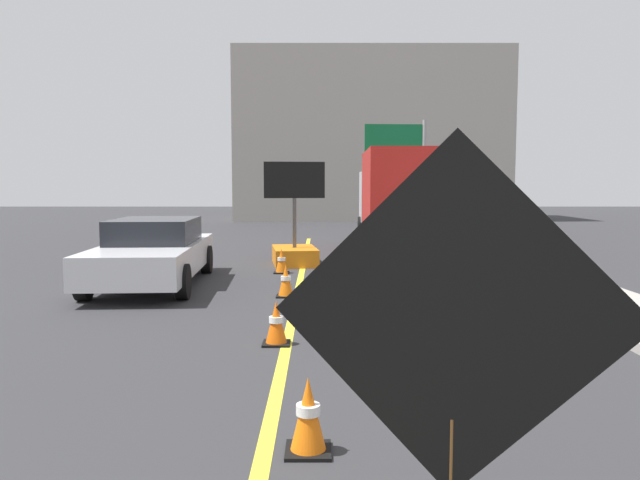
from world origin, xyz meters
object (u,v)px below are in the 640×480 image
at_px(arrow_board_trailer, 297,246).
at_px(traffic_cone_far_lane, 289,281).
at_px(traffic_cone_near_sign, 311,416).
at_px(roadwork_sign, 457,326).
at_px(box_truck, 401,195).
at_px(traffic_cone_curbside, 284,261).
at_px(pickup_car, 157,252).
at_px(highway_guide_sign, 410,155).
at_px(traffic_cone_mid_lane, 279,323).

xyz_separation_m(arrow_board_trailer, traffic_cone_far_lane, (0.03, -4.72, -0.18)).
height_order(arrow_board_trailer, traffic_cone_near_sign, arrow_board_trailer).
bearing_deg(roadwork_sign, arrow_board_trailer, 95.40).
bearing_deg(box_truck, traffic_cone_curbside, -119.74).
relative_size(pickup_car, highway_guide_sign, 1.04).
distance_m(traffic_cone_near_sign, traffic_cone_curbside, 9.81).
distance_m(pickup_car, highway_guide_sign, 16.78).
height_order(pickup_car, traffic_cone_mid_lane, pickup_car).
xyz_separation_m(roadwork_sign, traffic_cone_mid_lane, (-1.17, 5.22, -1.19)).
bearing_deg(pickup_car, box_truck, 52.06).
xyz_separation_m(highway_guide_sign, traffic_cone_curbside, (-4.82, -13.16, -3.13)).
xyz_separation_m(arrow_board_trailer, traffic_cone_curbside, (-0.24, -1.63, -0.19)).
relative_size(arrow_board_trailer, traffic_cone_far_lane, 4.38).
xyz_separation_m(roadwork_sign, traffic_cone_near_sign, (-0.68, 1.97, -1.17)).
bearing_deg(roadwork_sign, traffic_cone_mid_lane, 102.59).
bearing_deg(traffic_cone_near_sign, highway_guide_sign, 80.12).
bearing_deg(traffic_cone_near_sign, box_truck, 80.35).
bearing_deg(arrow_board_trailer, traffic_cone_curbside, -98.51).
xyz_separation_m(traffic_cone_near_sign, traffic_cone_mid_lane, (-0.48, 3.25, -0.01)).
bearing_deg(traffic_cone_far_lane, traffic_cone_near_sign, -85.31).
bearing_deg(highway_guide_sign, arrow_board_trailer, -111.64).
distance_m(roadwork_sign, pickup_car, 10.91).
bearing_deg(pickup_car, traffic_cone_near_sign, -67.22).
bearing_deg(highway_guide_sign, pickup_car, -116.54).
xyz_separation_m(roadwork_sign, traffic_cone_far_lane, (-1.23, 8.65, -1.17)).
height_order(highway_guide_sign, traffic_cone_mid_lane, highway_guide_sign).
bearing_deg(traffic_cone_far_lane, pickup_car, 153.43).
height_order(box_truck, traffic_cone_mid_lane, box_truck).
height_order(traffic_cone_near_sign, traffic_cone_mid_lane, traffic_cone_near_sign).
bearing_deg(box_truck, highway_guide_sign, 79.60).
relative_size(roadwork_sign, traffic_cone_curbside, 3.95).
height_order(traffic_cone_near_sign, traffic_cone_curbside, traffic_cone_near_sign).
bearing_deg(pickup_car, arrow_board_trailer, 49.35).
bearing_deg(traffic_cone_curbside, traffic_cone_near_sign, -85.18).
height_order(traffic_cone_near_sign, traffic_cone_far_lane, traffic_cone_far_lane).
height_order(arrow_board_trailer, traffic_cone_far_lane, arrow_board_trailer).
bearing_deg(roadwork_sign, traffic_cone_far_lane, 98.10).
relative_size(traffic_cone_mid_lane, traffic_cone_far_lane, 0.94).
xyz_separation_m(arrow_board_trailer, pickup_car, (-2.83, -3.29, 0.22)).
distance_m(highway_guide_sign, traffic_cone_near_sign, 23.48).
relative_size(pickup_car, traffic_cone_far_lane, 8.46).
xyz_separation_m(box_truck, pickup_car, (-6.12, -7.85, -1.05)).
bearing_deg(traffic_cone_far_lane, traffic_cone_mid_lane, -88.90).
bearing_deg(traffic_cone_mid_lane, highway_guide_sign, 77.19).
bearing_deg(traffic_cone_near_sign, traffic_cone_curbside, 94.82).
bearing_deg(roadwork_sign, box_truck, 83.54).
height_order(roadwork_sign, traffic_cone_curbside, roadwork_sign).
bearing_deg(traffic_cone_curbside, traffic_cone_far_lane, -84.88).
bearing_deg(box_truck, roadwork_sign, -96.46).
bearing_deg(box_truck, pickup_car, -127.94).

